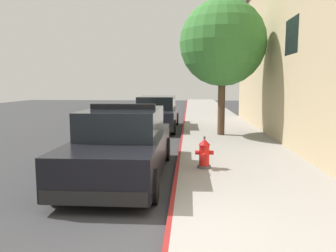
{
  "coord_description": "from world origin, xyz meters",
  "views": [
    {
      "loc": [
        0.24,
        -4.18,
        2.12
      ],
      "look_at": [
        -0.34,
        4.69,
        1.0
      ],
      "focal_mm": 35.27,
      "sensor_mm": 36.0,
      "label": 1
    }
  ],
  "objects_px": {
    "parked_car_silver_ahead": "(157,114)",
    "fire_hydrant": "(204,153)",
    "police_cruiser": "(123,145)",
    "street_tree": "(223,43)"
  },
  "relations": [
    {
      "from": "police_cruiser",
      "to": "parked_car_silver_ahead",
      "type": "xyz_separation_m",
      "value": [
        -0.03,
        8.18,
        -0.0
      ]
    },
    {
      "from": "parked_car_silver_ahead",
      "to": "fire_hydrant",
      "type": "relative_size",
      "value": 6.37
    },
    {
      "from": "police_cruiser",
      "to": "fire_hydrant",
      "type": "bearing_deg",
      "value": 10.45
    },
    {
      "from": "fire_hydrant",
      "to": "parked_car_silver_ahead",
      "type": "bearing_deg",
      "value": 103.71
    },
    {
      "from": "parked_car_silver_ahead",
      "to": "fire_hydrant",
      "type": "bearing_deg",
      "value": -76.29
    },
    {
      "from": "parked_car_silver_ahead",
      "to": "street_tree",
      "type": "height_order",
      "value": "street_tree"
    },
    {
      "from": "police_cruiser",
      "to": "street_tree",
      "type": "distance_m",
      "value": 6.98
    },
    {
      "from": "police_cruiser",
      "to": "parked_car_silver_ahead",
      "type": "bearing_deg",
      "value": 90.2
    },
    {
      "from": "parked_car_silver_ahead",
      "to": "fire_hydrant",
      "type": "height_order",
      "value": "parked_car_silver_ahead"
    },
    {
      "from": "fire_hydrant",
      "to": "street_tree",
      "type": "relative_size",
      "value": 0.15
    }
  ]
}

